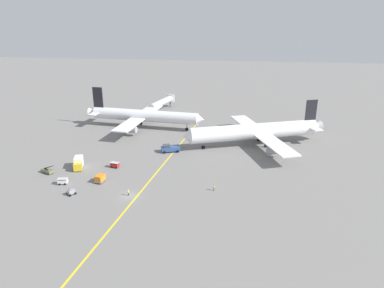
# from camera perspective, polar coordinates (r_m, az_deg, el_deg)

# --- Properties ---
(ground_plane) EXTENTS (600.00, 600.00, 0.00)m
(ground_plane) POSITION_cam_1_polar(r_m,az_deg,el_deg) (95.26, -10.14, -8.27)
(ground_plane) COLOR slate
(taxiway_stripe) EXTENTS (12.70, 119.43, 0.01)m
(taxiway_stripe) POSITION_cam_1_polar(r_m,az_deg,el_deg) (102.92, -6.76, -5.84)
(taxiway_stripe) COLOR yellow
(taxiway_stripe) RESTS_ON ground
(airliner_at_gate_left) EXTENTS (50.96, 42.35, 16.24)m
(airliner_at_gate_left) POSITION_cam_1_polar(r_m,az_deg,el_deg) (149.97, -7.83, 4.52)
(airliner_at_gate_left) COLOR silver
(airliner_at_gate_left) RESTS_ON ground
(airliner_being_pushed) EXTENTS (51.17, 46.52, 15.65)m
(airliner_being_pushed) POSITION_cam_1_polar(r_m,az_deg,el_deg) (130.12, 10.19, 2.01)
(airliner_being_pushed) COLOR white
(airliner_being_pushed) RESTS_ON ground
(pushback_tug) EXTENTS (9.50, 4.67, 2.99)m
(pushback_tug) POSITION_cam_1_polar(r_m,az_deg,el_deg) (122.87, -3.57, -0.70)
(pushback_tug) COLOR #2D4C8C
(pushback_tug) RESTS_ON ground
(gse_container_dolly_flat) EXTENTS (2.71, 3.53, 2.15)m
(gse_container_dolly_flat) POSITION_cam_1_polar(r_m,az_deg,el_deg) (104.06, -14.59, -5.37)
(gse_container_dolly_flat) COLOR slate
(gse_container_dolly_flat) RESTS_ON ground
(gse_belt_loader_portside) EXTENTS (5.00, 3.27, 3.02)m
(gse_belt_loader_portside) POSITION_cam_1_polar(r_m,az_deg,el_deg) (114.97, -22.24, -3.97)
(gse_belt_loader_portside) COLOR #666B4C
(gse_belt_loader_portside) RESTS_ON ground
(gse_baggage_cart_near_cluster) EXTENTS (2.99, 2.09, 1.71)m
(gse_baggage_cart_near_cluster) POSITION_cam_1_polar(r_m,az_deg,el_deg) (106.13, -20.11, -5.66)
(gse_baggage_cart_near_cluster) COLOR silver
(gse_baggage_cart_near_cluster) RESTS_ON ground
(gse_catering_truck_tall) EXTENTS (4.14, 6.30, 3.50)m
(gse_catering_truck_tall) POSITION_cam_1_polar(r_m,az_deg,el_deg) (114.77, -17.83, -2.95)
(gse_catering_truck_tall) COLOR gold
(gse_catering_truck_tall) RESTS_ON ground
(gse_baggage_cart_trailing) EXTENTS (2.96, 2.01, 1.71)m
(gse_baggage_cart_trailing) POSITION_cam_1_polar(r_m,az_deg,el_deg) (112.82, -12.35, -3.31)
(gse_baggage_cart_trailing) COLOR red
(gse_baggage_cart_trailing) RESTS_ON ground
(gse_gpu_cart_small) EXTENTS (2.48, 2.63, 1.90)m
(gse_gpu_cart_small) POSITION_cam_1_polar(r_m,az_deg,el_deg) (99.45, -18.89, -7.31)
(gse_gpu_cart_small) COLOR gray
(gse_gpu_cart_small) RESTS_ON ground
(ground_crew_ramp_agent_by_cones) EXTENTS (0.36, 0.36, 1.69)m
(ground_crew_ramp_agent_by_cones) POSITION_cam_1_polar(r_m,az_deg,el_deg) (96.45, 3.56, -7.00)
(ground_crew_ramp_agent_by_cones) COLOR #4C4C51
(ground_crew_ramp_agent_by_cones) RESTS_ON ground
(ground_crew_marshaller_foreground) EXTENTS (0.46, 0.36, 1.66)m
(ground_crew_marshaller_foreground) POSITION_cam_1_polar(r_m,az_deg,el_deg) (95.20, -10.22, -7.70)
(ground_crew_marshaller_foreground) COLOR #2D3351
(ground_crew_marshaller_foreground) RESTS_ON ground
(jet_bridge) EXTENTS (8.52, 23.39, 6.24)m
(jet_bridge) POSITION_cam_1_polar(r_m,az_deg,el_deg) (177.08, -4.61, 6.82)
(jet_bridge) COLOR #B7B7BC
(jet_bridge) RESTS_ON ground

